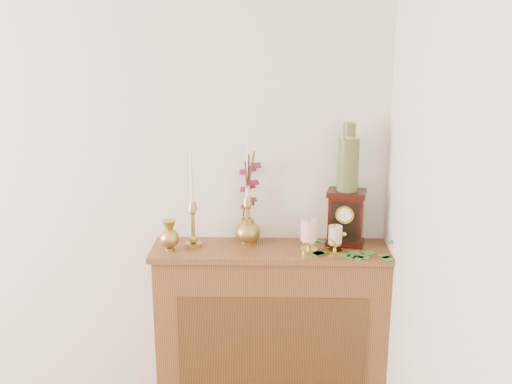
{
  "coord_description": "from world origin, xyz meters",
  "views": [
    {
      "loc": [
        1.38,
        -0.8,
        2.03
      ],
      "look_at": [
        1.32,
        2.05,
        1.24
      ],
      "focal_mm": 42.0,
      "sensor_mm": 36.0,
      "label": 1
    }
  ],
  "objects_px": {
    "bud_vase": "(169,236)",
    "ginger_jar": "(249,200)",
    "candlestick_left": "(193,217)",
    "mantel_clock": "(346,218)",
    "candlestick_center": "(248,212)",
    "ceramic_vase": "(348,161)"
  },
  "relations": [
    {
      "from": "candlestick_left",
      "to": "bud_vase",
      "type": "xyz_separation_m",
      "value": [
        -0.11,
        -0.06,
        -0.08
      ]
    },
    {
      "from": "bud_vase",
      "to": "candlestick_center",
      "type": "bearing_deg",
      "value": 18.43
    },
    {
      "from": "candlestick_center",
      "to": "mantel_clock",
      "type": "relative_size",
      "value": 1.8
    },
    {
      "from": "candlestick_left",
      "to": "ginger_jar",
      "type": "distance_m",
      "value": 0.31
    },
    {
      "from": "ginger_jar",
      "to": "mantel_clock",
      "type": "relative_size",
      "value": 1.74
    },
    {
      "from": "mantel_clock",
      "to": "candlestick_center",
      "type": "bearing_deg",
      "value": -168.43
    },
    {
      "from": "ginger_jar",
      "to": "mantel_clock",
      "type": "distance_m",
      "value": 0.51
    },
    {
      "from": "mantel_clock",
      "to": "ceramic_vase",
      "type": "distance_m",
      "value": 0.3
    },
    {
      "from": "candlestick_center",
      "to": "candlestick_left",
      "type": "bearing_deg",
      "value": -166.18
    },
    {
      "from": "candlestick_left",
      "to": "ginger_jar",
      "type": "relative_size",
      "value": 0.98
    },
    {
      "from": "mantel_clock",
      "to": "ceramic_vase",
      "type": "bearing_deg",
      "value": 90.0
    },
    {
      "from": "candlestick_center",
      "to": "mantel_clock",
      "type": "xyz_separation_m",
      "value": [
        0.51,
        -0.01,
        -0.03
      ]
    },
    {
      "from": "bud_vase",
      "to": "ginger_jar",
      "type": "xyz_separation_m",
      "value": [
        0.4,
        0.15,
        0.15
      ]
    },
    {
      "from": "candlestick_left",
      "to": "bud_vase",
      "type": "height_order",
      "value": "candlestick_left"
    },
    {
      "from": "candlestick_center",
      "to": "ceramic_vase",
      "type": "bearing_deg",
      "value": -1.05
    },
    {
      "from": "candlestick_left",
      "to": "mantel_clock",
      "type": "distance_m",
      "value": 0.79
    },
    {
      "from": "ceramic_vase",
      "to": "candlestick_left",
      "type": "bearing_deg",
      "value": -175.71
    },
    {
      "from": "candlestick_center",
      "to": "ceramic_vase",
      "type": "distance_m",
      "value": 0.58
    },
    {
      "from": "candlestick_center",
      "to": "ceramic_vase",
      "type": "xyz_separation_m",
      "value": [
        0.51,
        -0.01,
        0.28
      ]
    },
    {
      "from": "mantel_clock",
      "to": "ceramic_vase",
      "type": "relative_size",
      "value": 0.84
    },
    {
      "from": "candlestick_center",
      "to": "bud_vase",
      "type": "xyz_separation_m",
      "value": [
        -0.39,
        -0.13,
        -0.09
      ]
    },
    {
      "from": "candlestick_center",
      "to": "bud_vase",
      "type": "bearing_deg",
      "value": -161.57
    }
  ]
}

